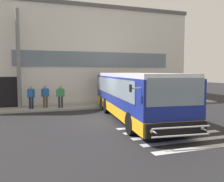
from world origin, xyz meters
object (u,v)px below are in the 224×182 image
at_px(passenger_by_doorway, 45,95).
at_px(passenger_at_curb_edge, 60,95).
at_px(passenger_near_column, 31,96).
at_px(entry_support_column, 18,59).
at_px(bus_main_foreground, 133,96).

height_order(passenger_by_doorway, passenger_at_curb_edge, same).
relative_size(passenger_near_column, passenger_by_doorway, 1.00).
bearing_deg(passenger_at_curb_edge, passenger_near_column, 174.94).
relative_size(entry_support_column, passenger_by_doorway, 4.26).
height_order(entry_support_column, passenger_at_curb_edge, entry_support_column).
xyz_separation_m(passenger_by_doorway, passenger_at_curb_edge, (1.05, -0.41, 0.03)).
xyz_separation_m(entry_support_column, bus_main_foreground, (6.57, -5.62, -2.39)).
relative_size(passenger_by_doorway, passenger_at_curb_edge, 1.00).
bearing_deg(entry_support_column, bus_main_foreground, -40.54).
bearing_deg(entry_support_column, passenger_at_curb_edge, -20.79).
distance_m(passenger_by_doorway, passenger_at_curb_edge, 1.12).
xyz_separation_m(bus_main_foreground, passenger_near_column, (-5.77, 4.73, -0.25)).
height_order(passenger_near_column, passenger_by_doorway, same).
height_order(entry_support_column, bus_main_foreground, entry_support_column).
relative_size(bus_main_foreground, passenger_near_column, 6.71).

